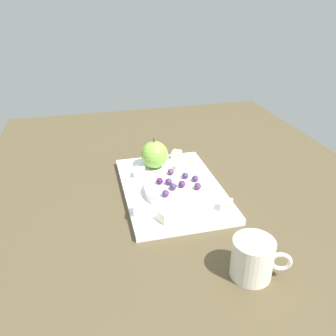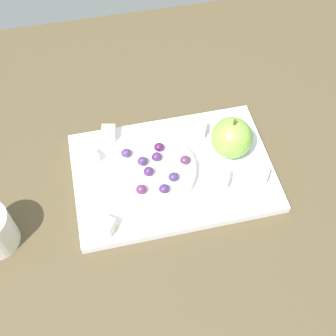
{
  "view_description": "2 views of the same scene",
  "coord_description": "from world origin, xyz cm",
  "px_view_note": "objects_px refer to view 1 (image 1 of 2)",
  "views": [
    {
      "loc": [
        72.97,
        -22.91,
        51.15
      ],
      "look_at": [
        -2.9,
        -4.08,
        10.38
      ],
      "focal_mm": 37.11,
      "sensor_mm": 36.0,
      "label": 1
    },
    {
      "loc": [
        8.65,
        39.81,
        71.81
      ],
      "look_at": [
        -0.66,
        -2.28,
        8.23
      ],
      "focal_mm": 46.11,
      "sensor_mm": 36.0,
      "label": 2
    }
  ],
  "objects_px": {
    "platter": "(171,188)",
    "grape_0": "(173,187)",
    "cheese_cube_2": "(139,172)",
    "cheese_cube_3": "(140,209)",
    "cracker_1": "(200,173)",
    "grape_5": "(195,179)",
    "cheese_cube_1": "(165,216)",
    "cheese_cube_5": "(181,166)",
    "cracker_0": "(193,160)",
    "grape_8": "(159,180)",
    "grape_1": "(182,184)",
    "cup": "(253,258)",
    "serving_dish": "(176,189)",
    "grape_6": "(198,186)",
    "grape_3": "(184,176)",
    "cheese_cube_4": "(177,155)",
    "grape_2": "(169,182)",
    "apple_whole": "(154,155)",
    "grape_4": "(171,172)",
    "cheese_cube_0": "(226,205)",
    "grape_7": "(166,193)"
  },
  "relations": [
    {
      "from": "platter",
      "to": "cheese_cube_0",
      "type": "bearing_deg",
      "value": 34.81
    },
    {
      "from": "cheese_cube_3",
      "to": "grape_3",
      "type": "height_order",
      "value": "grape_3"
    },
    {
      "from": "cheese_cube_4",
      "to": "grape_4",
      "type": "xyz_separation_m",
      "value": [
        0.13,
        -0.05,
        0.02
      ]
    },
    {
      "from": "cheese_cube_5",
      "to": "cup",
      "type": "bearing_deg",
      "value": 3.0
    },
    {
      "from": "cracker_1",
      "to": "grape_2",
      "type": "height_order",
      "value": "grape_2"
    },
    {
      "from": "cheese_cube_4",
      "to": "grape_8",
      "type": "distance_m",
      "value": 0.19
    },
    {
      "from": "grape_6",
      "to": "grape_7",
      "type": "distance_m",
      "value": 0.08
    },
    {
      "from": "apple_whole",
      "to": "cracker_0",
      "type": "height_order",
      "value": "apple_whole"
    },
    {
      "from": "cheese_cube_4",
      "to": "cheese_cube_5",
      "type": "distance_m",
      "value": 0.07
    },
    {
      "from": "cheese_cube_5",
      "to": "cracker_0",
      "type": "relative_size",
      "value": 0.63
    },
    {
      "from": "cracker_0",
      "to": "grape_6",
      "type": "relative_size",
      "value": 2.17
    },
    {
      "from": "cracker_1",
      "to": "grape_4",
      "type": "xyz_separation_m",
      "value": [
        0.03,
        -0.09,
        0.03
      ]
    },
    {
      "from": "cheese_cube_2",
      "to": "cheese_cube_3",
      "type": "relative_size",
      "value": 1.0
    },
    {
      "from": "cracker_0",
      "to": "grape_3",
      "type": "bearing_deg",
      "value": -27.39
    },
    {
      "from": "cheese_cube_3",
      "to": "cheese_cube_5",
      "type": "bearing_deg",
      "value": 140.8
    },
    {
      "from": "serving_dish",
      "to": "cup",
      "type": "xyz_separation_m",
      "value": [
        0.28,
        0.07,
        0.01
      ]
    },
    {
      "from": "cheese_cube_2",
      "to": "grape_0",
      "type": "bearing_deg",
      "value": 26.79
    },
    {
      "from": "cracker_1",
      "to": "grape_7",
      "type": "xyz_separation_m",
      "value": [
        0.13,
        -0.13,
        0.03
      ]
    },
    {
      "from": "cracker_1",
      "to": "cup",
      "type": "xyz_separation_m",
      "value": [
        0.37,
        -0.02,
        0.02
      ]
    },
    {
      "from": "cracker_1",
      "to": "grape_3",
      "type": "distance_m",
      "value": 0.09
    },
    {
      "from": "cheese_cube_2",
      "to": "grape_0",
      "type": "height_order",
      "value": "grape_0"
    },
    {
      "from": "cup",
      "to": "cheese_cube_4",
      "type": "bearing_deg",
      "value": -178.28
    },
    {
      "from": "cracker_0",
      "to": "grape_8",
      "type": "relative_size",
      "value": 2.17
    },
    {
      "from": "grape_2",
      "to": "grape_7",
      "type": "distance_m",
      "value": 0.06
    },
    {
      "from": "platter",
      "to": "grape_0",
      "type": "distance_m",
      "value": 0.07
    },
    {
      "from": "grape_0",
      "to": "grape_6",
      "type": "relative_size",
      "value": 1.0
    },
    {
      "from": "grape_0",
      "to": "grape_1",
      "type": "relative_size",
      "value": 1.0
    },
    {
      "from": "grape_8",
      "to": "platter",
      "type": "bearing_deg",
      "value": 113.71
    },
    {
      "from": "cheese_cube_0",
      "to": "grape_8",
      "type": "height_order",
      "value": "grape_8"
    },
    {
      "from": "apple_whole",
      "to": "platter",
      "type": "bearing_deg",
      "value": 10.03
    },
    {
      "from": "serving_dish",
      "to": "grape_1",
      "type": "relative_size",
      "value": 8.26
    },
    {
      "from": "grape_8",
      "to": "grape_6",
      "type": "bearing_deg",
      "value": 58.07
    },
    {
      "from": "platter",
      "to": "grape_6",
      "type": "xyz_separation_m",
      "value": [
        0.07,
        0.05,
        0.04
      ]
    },
    {
      "from": "grape_7",
      "to": "grape_8",
      "type": "xyz_separation_m",
      "value": [
        -0.06,
        -0.0,
        -0.0
      ]
    },
    {
      "from": "grape_3",
      "to": "cup",
      "type": "bearing_deg",
      "value": 6.99
    },
    {
      "from": "grape_1",
      "to": "grape_6",
      "type": "height_order",
      "value": "same"
    },
    {
      "from": "cracker_1",
      "to": "grape_6",
      "type": "relative_size",
      "value": 2.17
    },
    {
      "from": "cheese_cube_1",
      "to": "cracker_1",
      "type": "height_order",
      "value": "cheese_cube_1"
    },
    {
      "from": "cheese_cube_0",
      "to": "cheese_cube_5",
      "type": "xyz_separation_m",
      "value": [
        -0.21,
        -0.05,
        0.0
      ]
    },
    {
      "from": "cheese_cube_3",
      "to": "grape_7",
      "type": "distance_m",
      "value": 0.07
    },
    {
      "from": "cheese_cube_1",
      "to": "cheese_cube_5",
      "type": "distance_m",
      "value": 0.24
    },
    {
      "from": "serving_dish",
      "to": "cheese_cube_4",
      "type": "relative_size",
      "value": 6.08
    },
    {
      "from": "cheese_cube_2",
      "to": "cup",
      "type": "xyz_separation_m",
      "value": [
        0.39,
        0.14,
        0.01
      ]
    },
    {
      "from": "cracker_1",
      "to": "grape_0",
      "type": "distance_m",
      "value": 0.15
    },
    {
      "from": "cheese_cube_4",
      "to": "grape_1",
      "type": "xyz_separation_m",
      "value": [
        0.2,
        -0.04,
        0.02
      ]
    },
    {
      "from": "cracker_1",
      "to": "grape_5",
      "type": "distance_m",
      "value": 0.09
    },
    {
      "from": "grape_1",
      "to": "cup",
      "type": "xyz_separation_m",
      "value": [
        0.27,
        0.05,
        -0.01
      ]
    },
    {
      "from": "cracker_1",
      "to": "apple_whole",
      "type": "bearing_deg",
      "value": -120.92
    },
    {
      "from": "cracker_0",
      "to": "cracker_1",
      "type": "distance_m",
      "value": 0.08
    },
    {
      "from": "cheese_cube_3",
      "to": "cheese_cube_4",
      "type": "distance_m",
      "value": 0.3
    }
  ]
}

